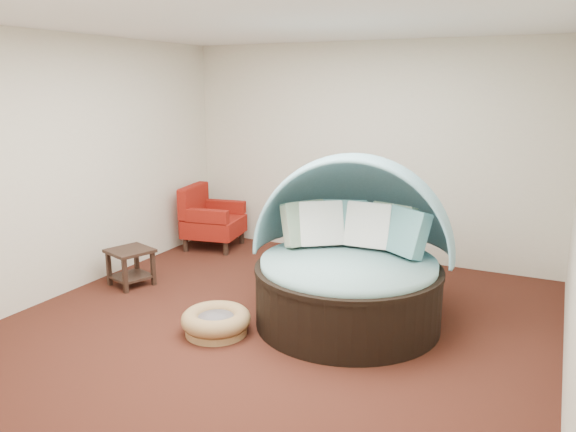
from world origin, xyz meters
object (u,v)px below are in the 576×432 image
at_px(pet_basket, 216,321).
at_px(red_armchair, 210,219).
at_px(side_table, 131,262).
at_px(canopy_daybed, 351,245).

relative_size(pet_basket, red_armchair, 0.94).
bearing_deg(pet_basket, red_armchair, 124.83).
bearing_deg(side_table, red_armchair, 91.87).
xyz_separation_m(canopy_daybed, red_armchair, (-2.64, 1.51, -0.35)).
distance_m(pet_basket, side_table, 1.72).
relative_size(canopy_daybed, side_table, 3.76).
xyz_separation_m(pet_basket, side_table, (-1.59, 0.65, 0.16)).
height_order(pet_basket, red_armchair, red_armchair).
height_order(canopy_daybed, side_table, canopy_daybed).
bearing_deg(pet_basket, canopy_daybed, 40.69).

